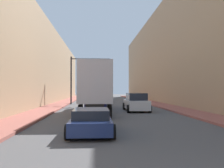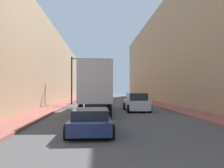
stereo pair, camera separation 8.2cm
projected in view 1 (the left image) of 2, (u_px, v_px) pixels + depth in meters
sidewalk_right at (158, 104)px, 32.75m from camera, size 2.46×80.00×0.15m
sidewalk_left at (58, 105)px, 31.95m from camera, size 2.46×80.00×0.15m
building_right at (189, 50)px, 33.16m from camera, size 6.00×80.00×14.72m
building_left at (25, 62)px, 31.81m from camera, size 6.00×80.00×11.01m
semi_truck at (95, 87)px, 22.73m from camera, size 2.41×12.88×4.09m
sedan_car at (91, 121)px, 11.81m from camera, size 2.08×4.42×1.16m
suv_car at (136, 103)px, 23.73m from camera, size 2.14×4.83×1.71m
traffic_signal_gantry at (81, 71)px, 34.63m from camera, size 5.51×0.35×6.60m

